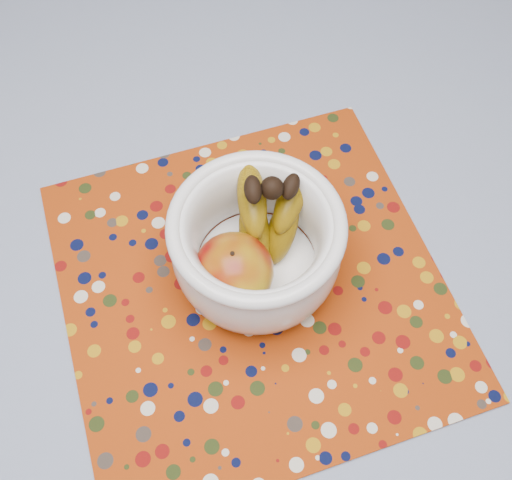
# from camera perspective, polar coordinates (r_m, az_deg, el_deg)

# --- Properties ---
(table) EXTENTS (1.20, 1.20, 0.75)m
(table) POSITION_cam_1_polar(r_m,az_deg,el_deg) (0.82, -4.54, -6.91)
(table) COLOR brown
(table) RESTS_ON ground
(tablecloth) EXTENTS (1.32, 1.32, 0.01)m
(tablecloth) POSITION_cam_1_polar(r_m,az_deg,el_deg) (0.75, -4.97, -4.53)
(tablecloth) COLOR slate
(tablecloth) RESTS_ON table
(placemat) EXTENTS (0.54, 0.54, 0.00)m
(placemat) POSITION_cam_1_polar(r_m,az_deg,el_deg) (0.74, -0.34, -4.38)
(placemat) COLOR #963008
(placemat) RESTS_ON tablecloth
(fruit_bowl) EXTENTS (0.20, 0.20, 0.15)m
(fruit_bowl) POSITION_cam_1_polar(r_m,az_deg,el_deg) (0.69, 0.32, -0.10)
(fruit_bowl) COLOR white
(fruit_bowl) RESTS_ON placemat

